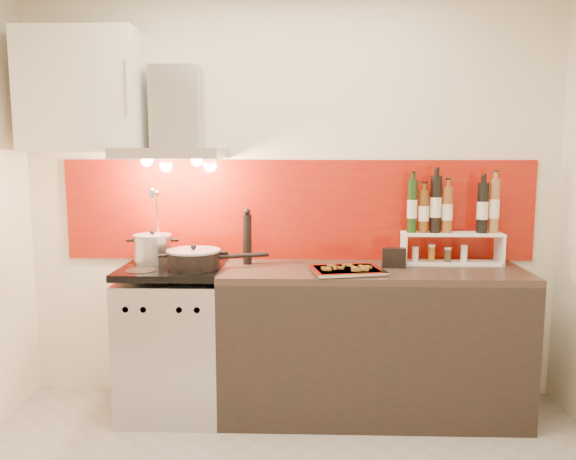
{
  "coord_description": "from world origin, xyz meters",
  "views": [
    {
      "loc": [
        0.1,
        -2.19,
        1.57
      ],
      "look_at": [
        0.0,
        0.95,
        1.15
      ],
      "focal_mm": 35.0,
      "sensor_mm": 36.0,
      "label": 1
    }
  ],
  "objects_px": {
    "pepper_mill": "(247,237)",
    "baking_tray": "(347,270)",
    "saute_pan": "(195,259)",
    "stock_pot": "(153,248)",
    "range_stove": "(175,341)",
    "counter": "(371,341)"
  },
  "relations": [
    {
      "from": "pepper_mill",
      "to": "baking_tray",
      "type": "bearing_deg",
      "value": -21.86
    },
    {
      "from": "pepper_mill",
      "to": "saute_pan",
      "type": "bearing_deg",
      "value": -148.0
    },
    {
      "from": "saute_pan",
      "to": "pepper_mill",
      "type": "bearing_deg",
      "value": 32.0
    },
    {
      "from": "saute_pan",
      "to": "baking_tray",
      "type": "height_order",
      "value": "saute_pan"
    },
    {
      "from": "baking_tray",
      "to": "stock_pot",
      "type": "bearing_deg",
      "value": 168.46
    },
    {
      "from": "baking_tray",
      "to": "range_stove",
      "type": "bearing_deg",
      "value": 173.59
    },
    {
      "from": "stock_pot",
      "to": "pepper_mill",
      "type": "xyz_separation_m",
      "value": [
        0.59,
        -0.0,
        0.07
      ]
    },
    {
      "from": "range_stove",
      "to": "counter",
      "type": "xyz_separation_m",
      "value": [
        1.2,
        0.0,
        0.01
      ]
    },
    {
      "from": "range_stove",
      "to": "baking_tray",
      "type": "distance_m",
      "value": 1.15
    },
    {
      "from": "counter",
      "to": "stock_pot",
      "type": "distance_m",
      "value": 1.46
    },
    {
      "from": "range_stove",
      "to": "saute_pan",
      "type": "bearing_deg",
      "value": -21.79
    },
    {
      "from": "stock_pot",
      "to": "baking_tray",
      "type": "bearing_deg",
      "value": -11.54
    },
    {
      "from": "counter",
      "to": "baking_tray",
      "type": "relative_size",
      "value": 3.9
    },
    {
      "from": "counter",
      "to": "saute_pan",
      "type": "distance_m",
      "value": 1.17
    },
    {
      "from": "range_stove",
      "to": "saute_pan",
      "type": "relative_size",
      "value": 1.53
    },
    {
      "from": "stock_pot",
      "to": "baking_tray",
      "type": "xyz_separation_m",
      "value": [
        1.19,
        -0.24,
        -0.08
      ]
    },
    {
      "from": "range_stove",
      "to": "baking_tray",
      "type": "bearing_deg",
      "value": -6.41
    },
    {
      "from": "saute_pan",
      "to": "baking_tray",
      "type": "xyz_separation_m",
      "value": [
        0.89,
        -0.06,
        -0.05
      ]
    },
    {
      "from": "range_stove",
      "to": "stock_pot",
      "type": "relative_size",
      "value": 3.88
    },
    {
      "from": "stock_pot",
      "to": "saute_pan",
      "type": "height_order",
      "value": "stock_pot"
    },
    {
      "from": "counter",
      "to": "pepper_mill",
      "type": "bearing_deg",
      "value": 171.14
    },
    {
      "from": "stock_pot",
      "to": "pepper_mill",
      "type": "bearing_deg",
      "value": -0.29
    }
  ]
}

